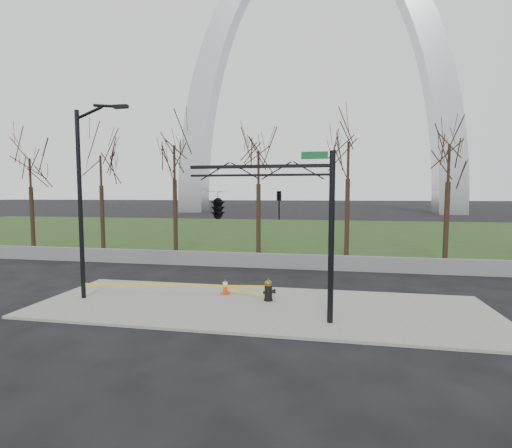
% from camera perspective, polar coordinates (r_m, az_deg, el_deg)
% --- Properties ---
extents(ground, '(500.00, 500.00, 0.00)m').
position_cam_1_polar(ground, '(15.20, 0.47, -12.76)').
color(ground, black).
rests_on(ground, ground).
extents(sidewalk, '(18.00, 6.00, 0.10)m').
position_cam_1_polar(sidewalk, '(15.19, 0.47, -12.58)').
color(sidewalk, slate).
rests_on(sidewalk, ground).
extents(grass_strip, '(120.00, 40.00, 0.06)m').
position_cam_1_polar(grass_strip, '(44.59, 7.19, -1.20)').
color(grass_strip, '#1E3914').
rests_on(grass_strip, ground).
extents(guardrail, '(60.00, 0.30, 0.90)m').
position_cam_1_polar(guardrail, '(22.80, 3.98, -5.72)').
color(guardrail, '#59595B').
rests_on(guardrail, ground).
extents(gateway_arch, '(66.00, 6.00, 65.00)m').
position_cam_1_polar(gateway_arch, '(93.59, 9.12, 21.97)').
color(gateway_arch, '#B3B5BA').
rests_on(gateway_arch, ground).
extents(tree_row, '(47.89, 4.00, 8.85)m').
position_cam_1_polar(tree_row, '(26.33, 7.07, 4.35)').
color(tree_row, black).
rests_on(tree_row, ground).
extents(fire_hydrant, '(0.58, 0.38, 0.92)m').
position_cam_1_polar(fire_hydrant, '(15.71, 1.96, -10.19)').
color(fire_hydrant, black).
rests_on(fire_hydrant, sidewalk).
extents(traffic_cone, '(0.46, 0.46, 0.68)m').
position_cam_1_polar(traffic_cone, '(16.82, -4.75, -9.51)').
color(traffic_cone, red).
rests_on(traffic_cone, sidewalk).
extents(street_light, '(2.39, 0.22, 8.21)m').
position_cam_1_polar(street_light, '(17.15, -24.85, 4.71)').
color(street_light, black).
rests_on(street_light, ground).
extents(traffic_signal_mast, '(5.10, 2.49, 6.00)m').
position_cam_1_polar(traffic_signal_mast, '(13.16, -2.68, 2.90)').
color(traffic_signal_mast, black).
rests_on(traffic_signal_mast, ground).
extents(caution_tape, '(7.87, 1.73, 0.46)m').
position_cam_1_polar(caution_tape, '(16.20, -10.08, -9.45)').
color(caution_tape, '#DCB90B').
rests_on(caution_tape, ground).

